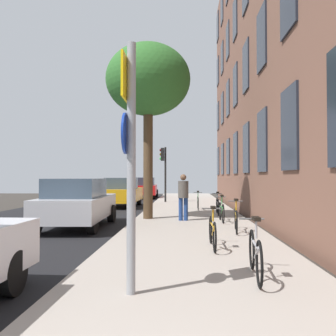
{
  "coord_description": "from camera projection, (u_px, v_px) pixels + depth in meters",
  "views": [
    {
      "loc": [
        0.86,
        -0.82,
        1.69
      ],
      "look_at": [
        0.41,
        9.4,
        1.93
      ],
      "focal_mm": 39.44,
      "sensor_mm": 36.0,
      "label": 1
    }
  ],
  "objects": [
    {
      "name": "ground_plane",
      "position": [
        109.0,
        216.0,
        15.9
      ],
      "size": [
        41.8,
        41.8,
        0.0
      ],
      "primitive_type": "plane",
      "color": "#332D28"
    },
    {
      "name": "road_asphalt",
      "position": [
        61.0,
        216.0,
        16.0
      ],
      "size": [
        7.0,
        38.0,
        0.01
      ],
      "primitive_type": "cube",
      "color": "black",
      "rests_on": "ground"
    },
    {
      "name": "sidewalk",
      "position": [
        190.0,
        215.0,
        15.75
      ],
      "size": [
        4.2,
        38.0,
        0.12
      ],
      "primitive_type": "cube",
      "color": "#9E9389",
      "rests_on": "ground"
    },
    {
      "name": "building_facade",
      "position": [
        252.0,
        42.0,
        15.31
      ],
      "size": [
        0.56,
        27.0,
        14.56
      ],
      "color": "brown",
      "rests_on": "ground"
    },
    {
      "name": "sign_post",
      "position": [
        130.0,
        149.0,
        4.98
      ],
      "size": [
        0.16,
        0.6,
        3.39
      ],
      "color": "gray",
      "rests_on": "sidewalk"
    },
    {
      "name": "traffic_light",
      "position": [
        164.0,
        164.0,
        22.94
      ],
      "size": [
        0.43,
        0.24,
        3.41
      ],
      "color": "black",
      "rests_on": "sidewalk"
    },
    {
      "name": "tree_near",
      "position": [
        148.0,
        81.0,
        13.96
      ],
      "size": [
        3.2,
        3.2,
        6.61
      ],
      "color": "#4C3823",
      "rests_on": "sidewalk"
    },
    {
      "name": "bicycle_0",
      "position": [
        255.0,
        253.0,
        5.73
      ],
      "size": [
        0.42,
        1.73,
        0.96
      ],
      "color": "black",
      "rests_on": "sidewalk"
    },
    {
      "name": "bicycle_1",
      "position": [
        213.0,
        231.0,
        8.15
      ],
      "size": [
        0.42,
        1.74,
        0.93
      ],
      "color": "black",
      "rests_on": "sidewalk"
    },
    {
      "name": "bicycle_2",
      "position": [
        236.0,
        219.0,
        10.51
      ],
      "size": [
        0.42,
        1.68,
        0.95
      ],
      "color": "black",
      "rests_on": "sidewalk"
    },
    {
      "name": "bicycle_3",
      "position": [
        222.0,
        211.0,
        12.91
      ],
      "size": [
        0.42,
        1.71,
        0.95
      ],
      "color": "black",
      "rests_on": "sidewalk"
    },
    {
      "name": "bicycle_4",
      "position": [
        218.0,
        206.0,
        15.3
      ],
      "size": [
        0.42,
        1.73,
        0.95
      ],
      "color": "black",
      "rests_on": "sidewalk"
    },
    {
      "name": "bicycle_5",
      "position": [
        198.0,
        202.0,
        17.73
      ],
      "size": [
        0.42,
        1.65,
        0.9
      ],
      "color": "black",
      "rests_on": "sidewalk"
    },
    {
      "name": "pedestrian_0",
      "position": [
        183.0,
        194.0,
        13.25
      ],
      "size": [
        0.45,
        0.45,
        1.66
      ],
      "color": "navy",
      "rests_on": "sidewalk"
    },
    {
      "name": "car_1",
      "position": [
        77.0,
        202.0,
        12.21
      ],
      "size": [
        2.03,
        4.56,
        1.62
      ],
      "color": "#B7B7BC",
      "rests_on": "road_asphalt"
    },
    {
      "name": "car_2",
      "position": [
        122.0,
        192.0,
        20.54
      ],
      "size": [
        1.82,
        4.3,
        1.62
      ],
      "color": "orange",
      "rests_on": "road_asphalt"
    },
    {
      "name": "car_3",
      "position": [
        145.0,
        188.0,
        28.84
      ],
      "size": [
        1.9,
        4.31,
        1.62
      ],
      "color": "red",
      "rests_on": "road_asphalt"
    }
  ]
}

